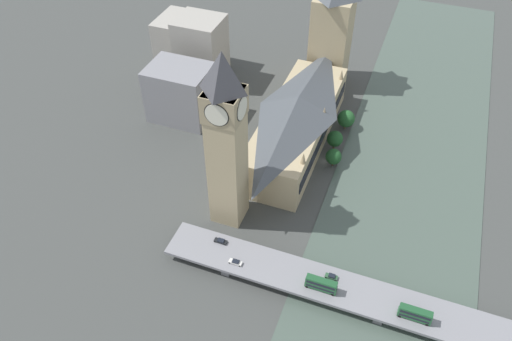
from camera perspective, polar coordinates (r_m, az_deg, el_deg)
name	(u,v)px	position (r m, az deg, el deg)	size (l,w,h in m)	color
ground_plane	(324,162)	(222.18, 7.78, 0.99)	(600.00, 600.00, 0.00)	#424442
river_water	(408,182)	(220.33, 16.96, -1.26)	(60.97, 360.00, 0.30)	#47564C
parliament_hall	(297,121)	(222.49, 4.76, 5.70)	(25.51, 82.39, 26.03)	tan
clock_tower	(226,138)	(171.40, -3.45, 3.75)	(12.85, 12.85, 72.74)	tan
victoria_tower	(331,34)	(259.37, 8.59, 15.15)	(18.38, 18.38, 59.10)	tan
road_bridge	(382,302)	(175.11, 14.23, -14.39)	(153.94, 14.87, 4.82)	slate
double_decker_bus_lead	(321,284)	(170.82, 7.46, -12.75)	(10.71, 2.62, 5.04)	#235B33
double_decker_bus_mid	(415,314)	(171.12, 17.73, -15.33)	(10.48, 2.54, 5.06)	#235B33
car_northbound_mid	(235,262)	(177.29, -2.36, -10.41)	(4.78, 1.88, 1.34)	silver
car_northbound_tail	(221,241)	(183.29, -4.05, -8.03)	(4.79, 1.87, 1.28)	black
car_southbound_lead	(331,276)	(175.54, 8.62, -11.88)	(4.31, 1.82, 1.44)	#2D5638
city_block_west	(181,93)	(241.04, -8.61, 8.80)	(28.61, 21.89, 26.76)	gray
city_block_center	(191,45)	(276.40, -7.49, 14.02)	(32.79, 24.63, 28.70)	#A39E93
city_block_east	(201,50)	(264.96, -6.28, 13.48)	(22.79, 21.07, 34.64)	#A39E93
tree_embankment_near	(335,139)	(224.99, 9.00, 3.61)	(7.24, 7.24, 9.98)	brown
tree_embankment_mid	(334,157)	(217.63, 8.85, 1.57)	(6.93, 6.93, 8.56)	brown
tree_embankment_far	(346,119)	(238.14, 10.26, 5.85)	(8.14, 8.14, 9.98)	brown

